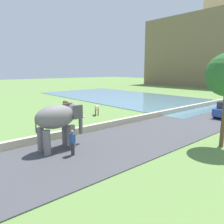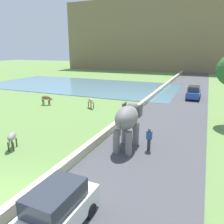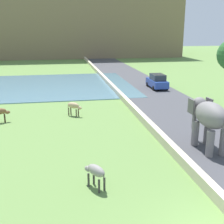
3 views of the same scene
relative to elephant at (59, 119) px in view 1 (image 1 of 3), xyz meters
name	(u,v)px [view 1 (image 1 of 3)]	position (x,y,z in m)	size (l,w,h in m)	color
road_surface	(185,124)	(1.58, 12.51, -2.01)	(7.00, 120.00, 0.06)	#424247
barrier_wall	(142,118)	(-2.22, 10.51, -1.75)	(0.40, 110.00, 0.56)	beige
lake	(125,97)	(-17.42, 22.76, -2.00)	(36.00, 18.00, 0.08)	slate
elephant	(59,119)	(0.00, 0.00, 0.00)	(1.49, 3.48, 2.99)	slate
person_beside_elephant	(73,142)	(1.50, 0.06, -1.16)	(0.36, 0.22, 1.63)	#33333D
cow_tan	(97,108)	(-7.45, 8.60, -1.20)	(1.29, 1.13, 1.15)	tan
cow_brown	(66,103)	(-13.21, 7.83, -1.20)	(1.42, 0.69, 1.15)	brown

